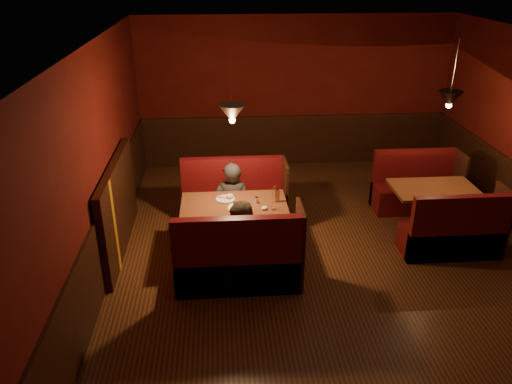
{
  "coord_description": "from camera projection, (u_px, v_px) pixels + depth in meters",
  "views": [
    {
      "loc": [
        -1.47,
        -5.95,
        3.8
      ],
      "look_at": [
        -1.01,
        0.12,
        0.95
      ],
      "focal_mm": 35.0,
      "sensor_mm": 36.0,
      "label": 1
    }
  ],
  "objects": [
    {
      "name": "second_bench_far",
      "position": [
        415.0,
        190.0,
        8.27
      ],
      "size": [
        1.38,
        0.52,
        0.99
      ],
      "color": "#500612",
      "rests_on": "ground"
    },
    {
      "name": "main_table",
      "position": [
        235.0,
        216.0,
        6.85
      ],
      "size": [
        1.44,
        0.88,
        1.01
      ],
      "color": "brown",
      "rests_on": "ground"
    },
    {
      "name": "room",
      "position": [
        311.0,
        186.0,
        6.66
      ],
      "size": [
        6.02,
        7.02,
        2.92
      ],
      "color": "#442011",
      "rests_on": "ground"
    },
    {
      "name": "main_bench_near",
      "position": [
        240.0,
        264.0,
        6.21
      ],
      "size": [
        1.59,
        0.57,
        1.08
      ],
      "color": "#500612",
      "rests_on": "ground"
    },
    {
      "name": "main_bench_far",
      "position": [
        235.0,
        206.0,
        7.69
      ],
      "size": [
        1.59,
        0.57,
        1.08
      ],
      "color": "#500612",
      "rests_on": "ground"
    },
    {
      "name": "diner_a",
      "position": [
        232.0,
        188.0,
        7.3
      ],
      "size": [
        0.56,
        0.38,
        1.5
      ],
      "primitive_type": "imported",
      "rotation": [
        0.0,
        0.0,
        3.11
      ],
      "color": "#282829",
      "rests_on": "ground"
    },
    {
      "name": "second_table",
      "position": [
        433.0,
        199.0,
        7.51
      ],
      "size": [
        1.25,
        0.8,
        0.7
      ],
      "color": "brown",
      "rests_on": "ground"
    },
    {
      "name": "diner_b",
      "position": [
        244.0,
        232.0,
        6.17
      ],
      "size": [
        0.83,
        0.71,
        1.47
      ],
      "primitive_type": "imported",
      "rotation": [
        0.0,
        0.0,
        -0.24
      ],
      "color": "#3C3525",
      "rests_on": "ground"
    },
    {
      "name": "second_bench_near",
      "position": [
        454.0,
        235.0,
        6.92
      ],
      "size": [
        1.38,
        0.52,
        0.99
      ],
      "color": "#500612",
      "rests_on": "ground"
    }
  ]
}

